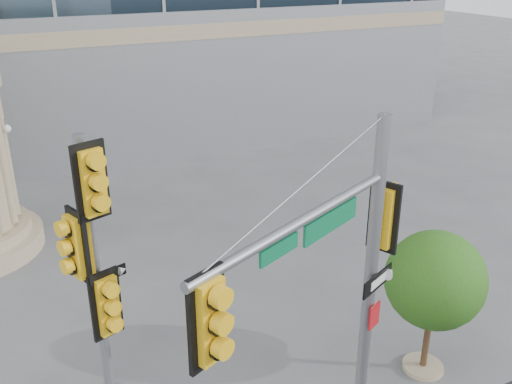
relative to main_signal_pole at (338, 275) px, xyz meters
name	(u,v)px	position (x,y,z in m)	size (l,w,h in m)	color
ground	(294,379)	(0.44, 1.94, -3.67)	(120.00, 120.00, 0.00)	#545456
main_signal_pole	(338,275)	(0.00, 0.00, 0.00)	(4.30, 2.24, 5.92)	slate
secondary_signal_pole	(94,259)	(-3.08, 2.97, -0.48)	(1.02, 0.73, 5.42)	slate
street_tree	(435,283)	(3.10, 1.06, -1.58)	(2.03, 1.99, 3.17)	tan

